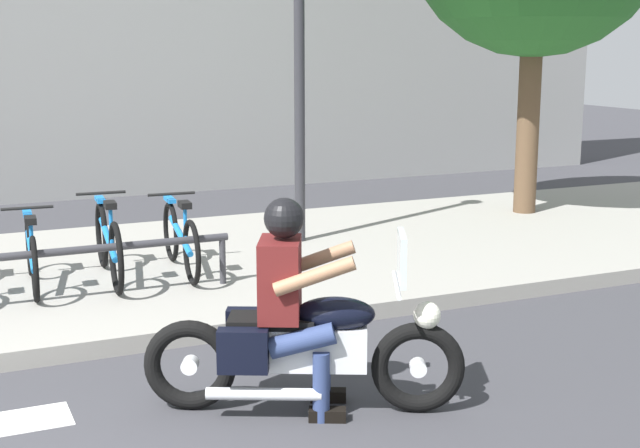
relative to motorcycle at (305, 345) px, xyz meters
The scene contains 6 objects.
motorcycle is the anchor object (origin of this frame).
rider 0.37m from the motorcycle, 151.47° to the left, with size 0.76×0.70×1.43m.
bicycle_4 3.54m from the motorcycle, 112.09° to the left, with size 0.48×1.56×0.72m.
bicycle_5 3.34m from the motorcycle, 100.84° to the left, with size 0.48×1.74×0.80m.
bicycle_6 3.28m from the motorcycle, 88.68° to the left, with size 0.48×1.63×0.75m.
street_lamp 5.02m from the motorcycle, 67.49° to the left, with size 0.28×0.28×4.52m.
Camera 1 is at (0.06, -4.06, 2.39)m, focal length 49.94 mm.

